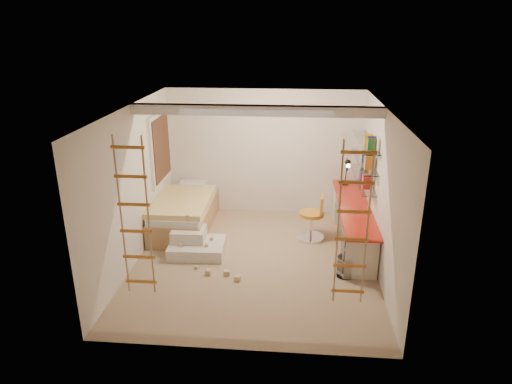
# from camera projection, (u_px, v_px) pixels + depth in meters

# --- Properties ---
(floor) EXTENTS (4.50, 4.50, 0.00)m
(floor) POSITION_uv_depth(u_px,v_px,m) (254.00, 261.00, 7.77)
(floor) COLOR tan
(floor) RESTS_ON ground
(ceiling_beam) EXTENTS (4.00, 0.18, 0.16)m
(ceiling_beam) POSITION_uv_depth(u_px,v_px,m) (256.00, 110.00, 7.17)
(ceiling_beam) COLOR white
(ceiling_beam) RESTS_ON ceiling
(window_frame) EXTENTS (0.06, 1.15, 1.35)m
(window_frame) POSITION_uv_depth(u_px,v_px,m) (160.00, 148.00, 8.79)
(window_frame) COLOR white
(window_frame) RESTS_ON wall_left
(window_blind) EXTENTS (0.02, 1.00, 1.20)m
(window_blind) POSITION_uv_depth(u_px,v_px,m) (162.00, 148.00, 8.78)
(window_blind) COLOR #4C2D1E
(window_blind) RESTS_ON window_frame
(rope_ladder_left) EXTENTS (0.41, 0.04, 2.13)m
(rope_ladder_left) POSITION_uv_depth(u_px,v_px,m) (135.00, 218.00, 5.71)
(rope_ladder_left) COLOR orange
(rope_ladder_left) RESTS_ON ceiling
(rope_ladder_right) EXTENTS (0.41, 0.04, 2.13)m
(rope_ladder_right) POSITION_uv_depth(u_px,v_px,m) (353.00, 226.00, 5.50)
(rope_ladder_right) COLOR orange
(rope_ladder_right) RESTS_ON ceiling
(waste_bin) EXTENTS (0.27, 0.27, 0.34)m
(waste_bin) POSITION_uv_depth(u_px,v_px,m) (345.00, 267.00, 7.26)
(waste_bin) COLOR white
(waste_bin) RESTS_ON floor
(desk) EXTENTS (0.56, 2.80, 0.75)m
(desk) POSITION_uv_depth(u_px,v_px,m) (353.00, 223.00, 8.29)
(desk) COLOR red
(desk) RESTS_ON floor
(shelves) EXTENTS (0.25, 1.80, 0.71)m
(shelves) POSITION_uv_depth(u_px,v_px,m) (364.00, 161.00, 8.15)
(shelves) COLOR white
(shelves) RESTS_ON wall_right
(bed) EXTENTS (1.02, 2.00, 0.69)m
(bed) POSITION_uv_depth(u_px,v_px,m) (185.00, 213.00, 8.92)
(bed) COLOR #AD7F51
(bed) RESTS_ON floor
(task_lamp) EXTENTS (0.14, 0.36, 0.57)m
(task_lamp) POSITION_uv_depth(u_px,v_px,m) (347.00, 168.00, 8.94)
(task_lamp) COLOR black
(task_lamp) RESTS_ON desk
(swivel_chair) EXTENTS (0.57, 0.57, 0.87)m
(swivel_chair) POSITION_uv_depth(u_px,v_px,m) (312.00, 223.00, 8.47)
(swivel_chair) COLOR orange
(swivel_chair) RESTS_ON floor
(play_platform) EXTENTS (0.98, 0.77, 0.42)m
(play_platform) POSITION_uv_depth(u_px,v_px,m) (195.00, 244.00, 8.01)
(play_platform) COLOR silver
(play_platform) RESTS_ON floor
(toy_blocks) EXTENTS (1.13, 1.03, 0.69)m
(toy_blocks) POSITION_uv_depth(u_px,v_px,m) (202.00, 247.00, 7.69)
(toy_blocks) COLOR #CCB284
(toy_blocks) RESTS_ON floor
(books) EXTENTS (0.14, 0.70, 0.92)m
(books) POSITION_uv_depth(u_px,v_px,m) (364.00, 156.00, 8.12)
(books) COLOR red
(books) RESTS_ON shelves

